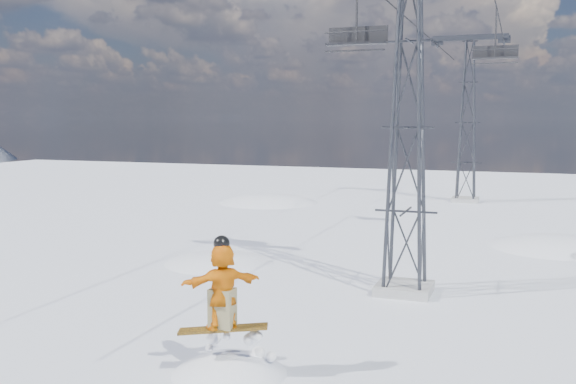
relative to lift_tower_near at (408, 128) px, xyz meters
The scene contains 6 objects.
ground 9.72m from the lift_tower_near, 95.71° to the right, with size 120.00×120.00×0.00m, color white.
lift_tower_near is the anchor object (origin of this frame).
lift_tower_far 25.00m from the lift_tower_near, 90.00° to the left, with size 5.20×1.80×11.43m.
haul_cables 12.70m from the lift_tower_near, 90.00° to the left, with size 4.46×51.00×0.06m.
lift_chair_near 4.36m from the lift_tower_near, 138.40° to the left, with size 2.18×0.63×2.70m.
lift_chair_mid 11.60m from the lift_tower_near, 78.57° to the left, with size 2.05×0.59×2.55m.
Camera 1 is at (4.25, -12.94, 5.79)m, focal length 40.00 mm.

